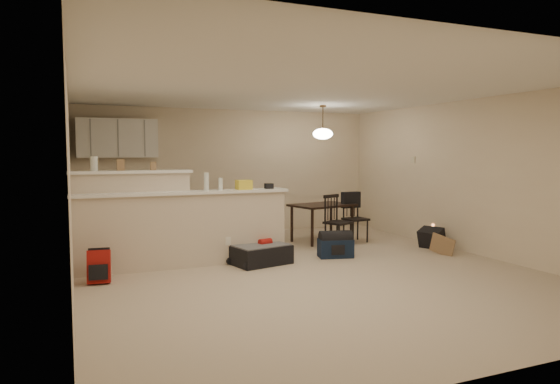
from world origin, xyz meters
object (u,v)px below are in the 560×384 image
dining_chair_far (356,218)px  navy_duffel (335,248)px  pendant_lamp (323,133)px  dining_chair_near (338,221)px  black_daypack (432,239)px  dining_table (322,209)px  suitcase (261,255)px  red_backpack (99,267)px

dining_chair_far → navy_duffel: dining_chair_far is taller
pendant_lamp → dining_chair_near: (0.01, -0.59, -1.54)m
black_daypack → pendant_lamp: bearing=23.9°
dining_chair_near → dining_table: bearing=68.8°
dining_chair_near → suitcase: size_ratio=1.12×
dining_table → dining_chair_far: dining_chair_far is taller
black_daypack → suitcase: bearing=66.9°
dining_table → black_daypack: (1.42, -1.33, -0.44)m
dining_table → pendant_lamp: bearing=76.9°
dining_chair_near → red_backpack: dining_chair_near is taller
pendant_lamp → red_backpack: bearing=-158.8°
dining_chair_far → black_daypack: bearing=-54.6°
suitcase → navy_duffel: bearing=-13.5°
black_daypack → navy_duffel: bearing=66.9°
dining_table → dining_chair_near: 0.61m
pendant_lamp → dining_chair_near: size_ratio=0.68×
black_daypack → dining_table: bearing=23.9°
dining_chair_near → suitcase: 1.89m
dining_table → black_daypack: 1.99m
dining_chair_far → dining_chair_near: bearing=-154.2°
dining_chair_far → navy_duffel: size_ratio=1.69×
suitcase → black_daypack: bearing=-13.3°
pendant_lamp → black_daypack: size_ratio=1.62×
navy_duffel → dining_chair_near: bearing=71.6°
dining_table → dining_chair_far: size_ratio=1.40×
dining_chair_near → navy_duffel: size_ratio=1.72×
navy_duffel → dining_table: bearing=84.5°
pendant_lamp → black_daypack: pendant_lamp is taller
suitcase → black_daypack: size_ratio=2.12×
dining_table → black_daypack: bearing=-56.1°
red_backpack → suitcase: bearing=12.7°
dining_chair_far → dining_table: bearing=149.2°
pendant_lamp → red_backpack: 4.61m
dining_table → dining_chair_far: bearing=-39.6°
dining_table → red_backpack: dining_table is taller
dining_chair_near → red_backpack: size_ratio=2.19×
red_backpack → navy_duffel: 3.51m
suitcase → dining_chair_near: bearing=10.1°
dining_chair_near → navy_duffel: 0.93m
dining_table → navy_duffel: bearing=-122.0°
dining_chair_near → black_daypack: dining_chair_near is taller
dining_chair_near → pendant_lamp: bearing=68.8°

